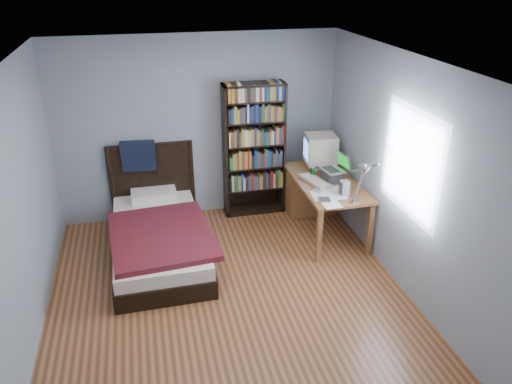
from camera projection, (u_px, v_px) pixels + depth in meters
room at (229, 192)px, 4.89m from camera, size 4.20×4.24×2.50m
desk at (314, 189)px, 6.95m from camera, size 0.75×1.52×0.73m
crt_monitor at (320, 149)px, 6.74m from camera, size 0.45×0.42×0.47m
laptop at (333, 173)px, 6.40m from camera, size 0.35×0.34×0.37m
desk_lamp at (363, 174)px, 5.24m from camera, size 0.26×0.57×0.68m
keyboard at (315, 181)px, 6.38m from camera, size 0.33×0.55×0.05m
speaker at (345, 188)px, 6.00m from camera, size 0.10×0.10×0.19m
soda_can at (312, 172)px, 6.55m from camera, size 0.07×0.07×0.12m
mouse at (315, 170)px, 6.71m from camera, size 0.06×0.10×0.03m
phone_silver at (317, 191)px, 6.12m from camera, size 0.09×0.12×0.02m
phone_grey at (321, 198)px, 5.95m from camera, size 0.06×0.09×0.02m
external_drive at (325, 200)px, 5.88m from camera, size 0.14×0.14×0.03m
bookshelf at (254, 150)px, 6.88m from camera, size 0.84×0.30×1.86m
bed at (158, 233)px, 6.16m from camera, size 1.26×2.19×1.16m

